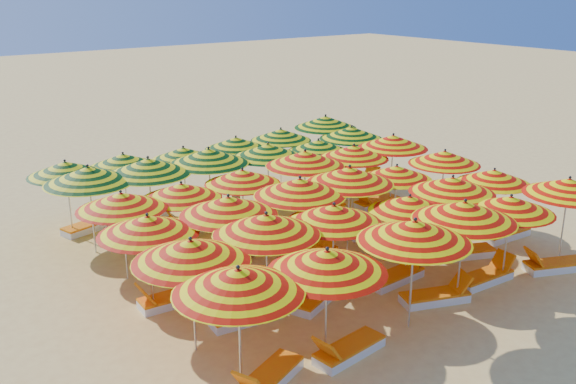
% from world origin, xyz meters
% --- Properties ---
extents(ground, '(120.00, 120.00, 0.00)m').
position_xyz_m(ground, '(0.00, 0.00, 0.00)').
color(ground, '#F2C86B').
rests_on(ground, ground).
extents(umbrella_0, '(3.22, 3.22, 2.64)m').
position_xyz_m(umbrella_0, '(-5.18, -4.92, 2.33)').
color(umbrella_0, silver).
rests_on(umbrella_0, ground).
extents(umbrella_1, '(2.48, 2.48, 2.58)m').
position_xyz_m(umbrella_1, '(-3.23, -5.13, 2.27)').
color(umbrella_1, silver).
rests_on(umbrella_1, ground).
extents(umbrella_2, '(3.34, 3.34, 2.69)m').
position_xyz_m(umbrella_2, '(-0.82, -5.22, 2.36)').
color(umbrella_2, silver).
rests_on(umbrella_2, ground).
extents(umbrella_3, '(3.04, 3.04, 2.66)m').
position_xyz_m(umbrella_3, '(1.14, -5.00, 2.34)').
color(umbrella_3, silver).
rests_on(umbrella_3, ground).
extents(umbrella_4, '(2.95, 2.95, 2.40)m').
position_xyz_m(umbrella_4, '(3.01, -4.99, 2.12)').
color(umbrella_4, silver).
rests_on(umbrella_4, ground).
extents(umbrella_5, '(2.78, 2.78, 2.54)m').
position_xyz_m(umbrella_5, '(5.23, -5.25, 2.24)').
color(umbrella_5, silver).
rests_on(umbrella_5, ground).
extents(umbrella_6, '(3.25, 3.25, 2.62)m').
position_xyz_m(umbrella_6, '(-5.19, -3.15, 2.31)').
color(umbrella_6, silver).
rests_on(umbrella_6, ground).
extents(umbrella_7, '(2.54, 2.54, 2.64)m').
position_xyz_m(umbrella_7, '(-3.11, -2.86, 2.32)').
color(umbrella_7, silver).
rests_on(umbrella_7, ground).
extents(umbrella_8, '(2.93, 2.93, 2.49)m').
position_xyz_m(umbrella_8, '(-1.20, -2.97, 2.19)').
color(umbrella_8, silver).
rests_on(umbrella_8, ground).
extents(umbrella_9, '(2.78, 2.78, 2.30)m').
position_xyz_m(umbrella_9, '(1.17, -3.24, 2.03)').
color(umbrella_9, silver).
rests_on(umbrella_9, ground).
extents(umbrella_10, '(2.89, 2.89, 2.52)m').
position_xyz_m(umbrella_10, '(2.87, -3.22, 2.22)').
color(umbrella_10, silver).
rests_on(umbrella_10, ground).
extents(umbrella_11, '(2.88, 2.88, 2.31)m').
position_xyz_m(umbrella_11, '(5.01, -3.03, 2.03)').
color(umbrella_11, silver).
rests_on(umbrella_11, ground).
extents(umbrella_12, '(2.79, 2.79, 2.51)m').
position_xyz_m(umbrella_12, '(-5.16, -1.02, 2.21)').
color(umbrella_12, silver).
rests_on(umbrella_12, ground).
extents(umbrella_13, '(3.24, 3.24, 2.61)m').
position_xyz_m(umbrella_13, '(-3.10, -1.21, 2.30)').
color(umbrella_13, silver).
rests_on(umbrella_13, ground).
extents(umbrella_14, '(2.94, 2.94, 2.65)m').
position_xyz_m(umbrella_14, '(-0.83, -1.15, 2.33)').
color(umbrella_14, silver).
rests_on(umbrella_14, ground).
extents(umbrella_15, '(3.23, 3.23, 2.68)m').
position_xyz_m(umbrella_15, '(0.90, -1.19, 2.36)').
color(umbrella_15, silver).
rests_on(umbrella_15, ground).
extents(umbrella_16, '(2.78, 2.78, 2.30)m').
position_xyz_m(umbrella_16, '(3.01, -0.99, 2.03)').
color(umbrella_16, silver).
rests_on(umbrella_16, ground).
extents(umbrella_17, '(2.67, 2.67, 2.45)m').
position_xyz_m(umbrella_17, '(5.16, -1.02, 2.15)').
color(umbrella_17, silver).
rests_on(umbrella_17, ground).
extents(umbrella_18, '(2.92, 2.92, 2.48)m').
position_xyz_m(umbrella_18, '(-4.94, 1.02, 2.18)').
color(umbrella_18, silver).
rests_on(umbrella_18, ground).
extents(umbrella_19, '(2.53, 2.53, 2.36)m').
position_xyz_m(umbrella_19, '(-3.15, 1.17, 2.07)').
color(umbrella_19, silver).
rests_on(umbrella_19, ground).
extents(umbrella_20, '(2.77, 2.77, 2.39)m').
position_xyz_m(umbrella_20, '(-1.14, 1.21, 2.10)').
color(umbrella_20, silver).
rests_on(umbrella_20, ground).
extents(umbrella_21, '(2.75, 2.75, 2.63)m').
position_xyz_m(umbrella_21, '(1.12, 1.11, 2.31)').
color(umbrella_21, silver).
rests_on(umbrella_21, ground).
extents(umbrella_22, '(2.50, 2.50, 2.47)m').
position_xyz_m(umbrella_22, '(3.24, 1.20, 2.17)').
color(umbrella_22, silver).
rests_on(umbrella_22, ground).
extents(umbrella_23, '(2.63, 2.63, 2.58)m').
position_xyz_m(umbrella_23, '(5.05, 1.18, 2.27)').
color(umbrella_23, silver).
rests_on(umbrella_23, ground).
extents(umbrella_24, '(3.20, 3.20, 2.68)m').
position_xyz_m(umbrella_24, '(-4.98, 3.24, 2.35)').
color(umbrella_24, silver).
rests_on(umbrella_24, ground).
extents(umbrella_25, '(2.65, 2.65, 2.67)m').
position_xyz_m(umbrella_25, '(-3.22, 3.09, 2.35)').
color(umbrella_25, silver).
rests_on(umbrella_25, ground).
extents(umbrella_26, '(2.76, 2.76, 2.66)m').
position_xyz_m(umbrella_26, '(-1.20, 3.05, 2.34)').
color(umbrella_26, silver).
rests_on(umbrella_26, ground).
extents(umbrella_27, '(3.11, 3.11, 2.52)m').
position_xyz_m(umbrella_27, '(0.97, 2.92, 2.21)').
color(umbrella_27, silver).
rests_on(umbrella_27, ground).
extents(umbrella_28, '(2.50, 2.50, 2.31)m').
position_xyz_m(umbrella_28, '(3.20, 3.01, 2.03)').
color(umbrella_28, silver).
rests_on(umbrella_28, ground).
extents(umbrella_29, '(2.71, 2.71, 2.51)m').
position_xyz_m(umbrella_29, '(4.98, 3.25, 2.21)').
color(umbrella_29, silver).
rests_on(umbrella_29, ground).
extents(umbrella_30, '(2.90, 2.90, 2.45)m').
position_xyz_m(umbrella_30, '(-5.06, 4.98, 2.16)').
color(umbrella_30, silver).
rests_on(umbrella_30, ground).
extents(umbrella_31, '(2.88, 2.88, 2.38)m').
position_xyz_m(umbrella_31, '(-3.19, 5.06, 2.09)').
color(umbrella_31, silver).
rests_on(umbrella_31, ground).
extents(umbrella_32, '(2.81, 2.81, 2.31)m').
position_xyz_m(umbrella_32, '(-1.13, 4.89, 2.03)').
color(umbrella_32, silver).
rests_on(umbrella_32, ground).
extents(umbrella_33, '(2.46, 2.46, 2.37)m').
position_xyz_m(umbrella_33, '(0.95, 4.87, 2.09)').
color(umbrella_33, silver).
rests_on(umbrella_33, ground).
extents(umbrella_34, '(2.78, 2.78, 2.41)m').
position_xyz_m(umbrella_34, '(2.93, 4.87, 2.12)').
color(umbrella_34, silver).
rests_on(umbrella_34, ground).
extents(umbrella_35, '(2.85, 2.85, 2.62)m').
position_xyz_m(umbrella_35, '(5.17, 4.97, 2.30)').
color(umbrella_35, silver).
rests_on(umbrella_35, ground).
extents(lounger_0, '(1.82, 1.19, 0.69)m').
position_xyz_m(lounger_0, '(-4.67, -5.12, 0.15)').
color(lounger_0, white).
rests_on(lounger_0, ground).
extents(lounger_1, '(1.79, 0.77, 0.69)m').
position_xyz_m(lounger_1, '(-2.73, -5.28, 0.15)').
color(lounger_1, white).
rests_on(lounger_1, ground).
extents(lounger_2, '(1.83, 1.15, 0.69)m').
position_xyz_m(lounger_2, '(0.64, -4.77, 0.15)').
color(lounger_2, white).
rests_on(lounger_2, ground).
extents(lounger_3, '(1.76, 0.67, 0.69)m').
position_xyz_m(lounger_3, '(2.51, -4.81, 0.15)').
color(lounger_3, white).
rests_on(lounger_3, ground).
extents(lounger_4, '(1.82, 1.22, 0.69)m').
position_xyz_m(lounger_4, '(4.64, -5.47, 0.15)').
color(lounger_4, white).
rests_on(lounger_4, ground).
extents(lounger_5, '(1.79, 0.81, 0.69)m').
position_xyz_m(lounger_5, '(-3.61, -2.78, 0.15)').
color(lounger_5, white).
rests_on(lounger_5, ground).
extents(lounger_6, '(1.82, 1.20, 0.69)m').
position_xyz_m(lounger_6, '(-1.71, -3.02, 0.15)').
color(lounger_6, white).
rests_on(lounger_6, ground).
extents(lounger_7, '(1.76, 0.67, 0.69)m').
position_xyz_m(lounger_7, '(0.67, -3.38, 0.15)').
color(lounger_7, white).
rests_on(lounger_7, ground).
extents(lounger_8, '(1.82, 1.21, 0.69)m').
position_xyz_m(lounger_8, '(3.37, -3.40, 0.15)').
color(lounger_8, white).
rests_on(lounger_8, ground).
extents(lounger_9, '(1.76, 0.69, 0.69)m').
position_xyz_m(lounger_9, '(5.51, -3.26, 0.15)').
color(lounger_9, white).
rests_on(lounger_9, ground).
extents(lounger_10, '(1.77, 0.69, 0.69)m').
position_xyz_m(lounger_10, '(-4.66, -0.99, 0.15)').
color(lounger_10, white).
rests_on(lounger_10, ground).
extents(lounger_11, '(1.77, 0.71, 0.69)m').
position_xyz_m(lounger_11, '(-0.24, -0.92, 0.15)').
color(lounger_11, white).
rests_on(lounger_11, ground).
extents(lounger_12, '(1.82, 1.22, 0.69)m').
position_xyz_m(lounger_12, '(2.42, -0.77, 0.15)').
color(lounger_12, white).
rests_on(lounger_12, ground).
extents(lounger_13, '(1.80, 0.83, 0.69)m').
position_xyz_m(lounger_13, '(1.71, 1.07, 0.15)').
color(lounger_13, white).
rests_on(lounger_13, ground).
extents(lounger_14, '(1.75, 0.62, 0.69)m').
position_xyz_m(lounger_14, '(4.45, 1.26, 0.15)').
color(lounger_14, white).
rests_on(lounger_14, ground).
extents(lounger_15, '(1.80, 0.86, 0.69)m').
position_xyz_m(lounger_15, '(-3.72, 3.33, 0.15)').
color(lounger_15, white).
rests_on(lounger_15, ground).
extents(lounger_16, '(1.82, 1.00, 0.69)m').
position_xyz_m(lounger_16, '(-1.79, 3.08, 0.15)').
color(lounger_16, white).
rests_on(lounger_16, ground).
extents(lounger_17, '(1.82, 0.98, 0.69)m').
position_xyz_m(lounger_17, '(3.80, 2.86, 0.15)').
color(lounger_17, white).
rests_on(lounger_17, ground).
extents(lounger_18, '(1.83, 1.08, 0.69)m').
position_xyz_m(lounger_18, '(5.58, 3.13, 0.15)').
color(lounger_18, white).
rests_on(lounger_18, ground).
extents(lounger_19, '(1.82, 1.01, 0.69)m').
position_xyz_m(lounger_19, '(-4.47, 5.08, 0.15)').
color(lounger_19, white).
rests_on(lounger_19, ground).
extents(lounger_20, '(1.75, 0.63, 0.69)m').
position_xyz_m(lounger_20, '(-2.59, 5.03, 0.15)').
color(lounger_20, white).
rests_on(lounger_20, ground).
extents(lounger_21, '(1.77, 0.69, 0.69)m').
position_xyz_m(lounger_21, '(5.67, 4.84, 0.15)').
color(lounger_21, white).
rests_on(lounger_21, ground).
extents(beachgoer_b, '(0.86, 0.84, 1.40)m').
position_xyz_m(beachgoer_b, '(-1.58, 0.13, 0.70)').
color(beachgoer_b, tan).
rests_on(beachgoer_b, ground).
extents(beachgoer_a, '(0.69, 0.66, 1.59)m').
position_xyz_m(beachgoer_a, '(-1.09, 1.61, 0.79)').
color(beachgoer_a, tan).
rests_on(beachgoer_a, ground).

